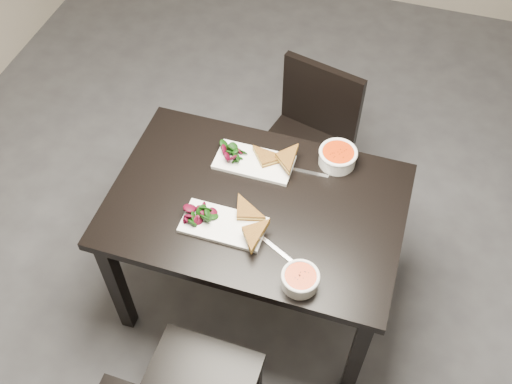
% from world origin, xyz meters
% --- Properties ---
extents(ground, '(5.00, 5.00, 0.00)m').
position_xyz_m(ground, '(0.00, 0.00, 0.00)').
color(ground, '#47474C').
rests_on(ground, ground).
extents(table, '(1.20, 0.80, 0.75)m').
position_xyz_m(table, '(-0.34, -0.22, 0.65)').
color(table, black).
rests_on(table, ground).
extents(chair_far, '(0.51, 0.51, 0.85)m').
position_xyz_m(chair_far, '(-0.27, 0.46, 0.48)').
color(chair_far, black).
rests_on(chair_far, ground).
extents(plate_near, '(0.33, 0.17, 0.02)m').
position_xyz_m(plate_near, '(-0.43, -0.37, 0.76)').
color(plate_near, white).
rests_on(plate_near, table).
extents(sandwich_near, '(0.19, 0.16, 0.05)m').
position_xyz_m(sandwich_near, '(-0.36, -0.35, 0.79)').
color(sandwich_near, olive).
rests_on(sandwich_near, plate_near).
extents(salad_near, '(0.10, 0.09, 0.05)m').
position_xyz_m(salad_near, '(-0.53, -0.37, 0.79)').
color(salad_near, black).
rests_on(salad_near, plate_near).
extents(soup_bowl_near, '(0.14, 0.14, 0.06)m').
position_xyz_m(soup_bowl_near, '(-0.07, -0.53, 0.79)').
color(soup_bowl_near, white).
rests_on(soup_bowl_near, table).
extents(cutlery_near, '(0.17, 0.10, 0.00)m').
position_xyz_m(cutlery_near, '(-0.20, -0.41, 0.75)').
color(cutlery_near, silver).
rests_on(cutlery_near, table).
extents(plate_far, '(0.33, 0.17, 0.02)m').
position_xyz_m(plate_far, '(-0.41, -0.02, 0.76)').
color(plate_far, white).
rests_on(plate_far, table).
extents(sandwich_far, '(0.21, 0.20, 0.05)m').
position_xyz_m(sandwich_far, '(-0.34, -0.04, 0.79)').
color(sandwich_far, olive).
rests_on(sandwich_far, plate_far).
extents(salad_far, '(0.10, 0.09, 0.05)m').
position_xyz_m(salad_far, '(-0.51, -0.02, 0.79)').
color(salad_far, black).
rests_on(salad_far, plate_far).
extents(soup_bowl_far, '(0.17, 0.17, 0.07)m').
position_xyz_m(soup_bowl_far, '(-0.07, 0.09, 0.79)').
color(soup_bowl_far, white).
rests_on(soup_bowl_far, table).
extents(cutlery_far, '(0.18, 0.02, 0.00)m').
position_xyz_m(cutlery_far, '(-0.18, -0.00, 0.75)').
color(cutlery_far, silver).
rests_on(cutlery_far, table).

